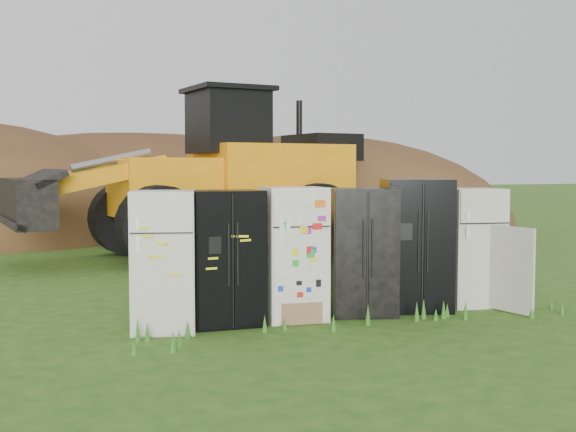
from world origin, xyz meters
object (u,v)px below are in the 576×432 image
(fridge_dark_mid, at_px, (363,252))
(fridge_open_door, at_px, (472,247))
(fridge_sticker, at_px, (294,254))
(fridge_black_right, at_px, (416,245))
(fridge_black_side, at_px, (226,258))
(wheel_loader, at_px, (188,172))
(fridge_leftmost, at_px, (164,261))

(fridge_dark_mid, relative_size, fridge_open_door, 1.01)
(fridge_sticker, height_order, fridge_black_right, fridge_black_right)
(fridge_black_side, bearing_deg, fridge_sticker, 0.89)
(fridge_black_right, relative_size, wheel_loader, 0.24)
(fridge_black_right, bearing_deg, fridge_dark_mid, -160.64)
(fridge_leftmost, bearing_deg, wheel_loader, 89.14)
(fridge_black_side, xyz_separation_m, fridge_open_door, (3.89, -0.00, -0.01))
(fridge_leftmost, relative_size, fridge_dark_mid, 1.00)
(fridge_dark_mid, xyz_separation_m, fridge_black_right, (0.89, 0.02, 0.06))
(fridge_black_side, height_order, fridge_dark_mid, fridge_dark_mid)
(fridge_black_side, height_order, fridge_sticker, fridge_sticker)
(fridge_black_right, bearing_deg, wheel_loader, 121.91)
(wheel_loader, bearing_deg, fridge_sticker, -98.22)
(fridge_leftmost, xyz_separation_m, fridge_black_side, (0.85, 0.08, -0.00))
(fridge_black_side, xyz_separation_m, fridge_black_right, (2.90, -0.02, 0.06))
(fridge_black_right, distance_m, wheel_loader, 7.46)
(fridge_dark_mid, distance_m, fridge_black_right, 0.89)
(fridge_leftmost, height_order, fridge_black_right, fridge_black_right)
(fridge_sticker, relative_size, fridge_black_right, 0.95)
(fridge_leftmost, xyz_separation_m, wheel_loader, (1.95, 7.23, 1.08))
(fridge_sticker, distance_m, wheel_loader, 7.25)
(fridge_open_door, bearing_deg, fridge_black_right, -170.82)
(fridge_leftmost, bearing_deg, fridge_dark_mid, 14.92)
(fridge_black_right, bearing_deg, fridge_black_side, -162.54)
(fridge_black_side, xyz_separation_m, fridge_dark_mid, (2.02, -0.04, 0.00))
(fridge_sticker, relative_size, fridge_dark_mid, 1.01)
(fridge_leftmost, distance_m, fridge_open_door, 4.74)
(fridge_dark_mid, bearing_deg, fridge_sticker, -164.80)
(fridge_leftmost, xyz_separation_m, fridge_open_door, (4.74, 0.07, -0.01))
(fridge_leftmost, height_order, fridge_sticker, fridge_sticker)
(fridge_sticker, height_order, wheel_loader, wheel_loader)
(fridge_sticker, xyz_separation_m, wheel_loader, (0.13, 7.17, 1.07))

